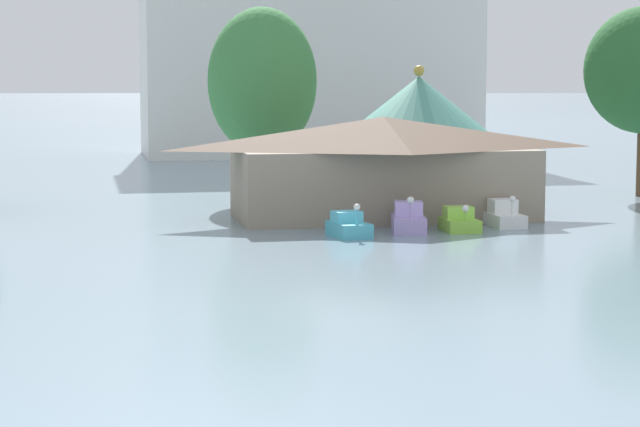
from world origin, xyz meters
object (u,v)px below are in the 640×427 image
background_building_block (307,19)px  pedal_boat_cyan (349,226)px  pedal_boat_lavender (409,220)px  pedal_boat_white (504,216)px  boathouse (383,165)px  shoreline_tree_mid (262,81)px  pedal_boat_lime (459,221)px  green_roof_pavilion (419,128)px

background_building_block → pedal_boat_cyan: bearing=-99.3°
pedal_boat_lavender → pedal_boat_white: (5.39, 1.08, -0.05)m
boathouse → shoreline_tree_mid: (-4.98, 10.44, 4.54)m
boathouse → background_building_block: 59.01m
pedal_boat_lime → pedal_boat_lavender: bearing=-92.2°
green_roof_pavilion → background_building_block: 47.36m
green_roof_pavilion → pedal_boat_cyan: bearing=-115.9°
pedal_boat_lime → shoreline_tree_mid: bearing=-152.7°
pedal_boat_white → shoreline_tree_mid: shoreline_tree_mid is taller
pedal_boat_lime → background_building_block: background_building_block is taller
pedal_boat_cyan → pedal_boat_white: (8.72, 2.32, 0.06)m
pedal_boat_lime → pedal_boat_cyan: bearing=-77.2°
boathouse → shoreline_tree_mid: 12.42m
pedal_boat_lime → background_building_block: (4.62, 63.44, 13.43)m
pedal_boat_lavender → pedal_boat_lime: (2.55, -0.23, -0.12)m
green_roof_pavilion → background_building_block: bearing=87.9°
pedal_boat_cyan → background_building_block: (10.50, 64.45, 13.41)m
boathouse → green_roof_pavilion: green_roof_pavilion is taller
pedal_boat_lime → boathouse: 6.80m
pedal_boat_lime → pedal_boat_white: 3.12m
pedal_boat_lime → boathouse: boathouse is taller
pedal_boat_cyan → pedal_boat_lavender: 3.56m
pedal_boat_lavender → pedal_boat_white: bearing=113.4°
pedal_boat_lavender → background_building_block: (7.17, 63.21, 13.31)m
pedal_boat_lavender → green_roof_pavilion: (5.44, 16.83, 3.88)m
pedal_boat_cyan → pedal_boat_white: size_ratio=1.00×
pedal_boat_lime → pedal_boat_white: size_ratio=0.94×
boathouse → pedal_boat_white: bearing=-41.3°
boathouse → green_roof_pavilion: (5.26, 11.17, 1.58)m
pedal_boat_lavender → background_building_block: background_building_block is taller
pedal_boat_white → green_roof_pavilion: bearing=180.0°
boathouse → pedal_boat_lime: bearing=-68.0°
pedal_boat_lavender → pedal_boat_white: 5.49m
pedal_boat_white → background_building_block: background_building_block is taller
pedal_boat_lavender → boathouse: size_ratio=0.18×
pedal_boat_cyan → green_roof_pavilion: size_ratio=0.28×
pedal_boat_lavender → green_roof_pavilion: bearing=174.2°
pedal_boat_white → shoreline_tree_mid: bearing=-145.7°
shoreline_tree_mid → green_roof_pavilion: bearing=4.1°
pedal_boat_lavender → shoreline_tree_mid: (-4.80, 16.10, 6.84)m
pedal_boat_cyan → boathouse: 8.11m
pedal_boat_lavender → boathouse: 6.11m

